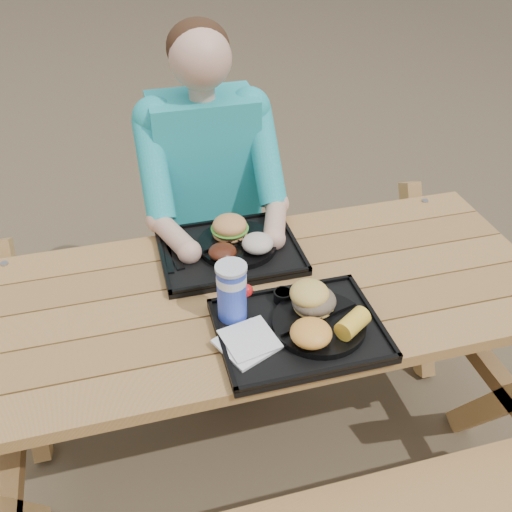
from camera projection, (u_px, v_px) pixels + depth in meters
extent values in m
plane|color=#999999|center=(256.00, 440.00, 2.18)|extent=(60.00, 60.00, 0.00)
cube|color=black|center=(299.00, 331.00, 1.58)|extent=(0.45, 0.35, 0.02)
cube|color=black|center=(230.00, 252.00, 1.87)|extent=(0.45, 0.35, 0.02)
cylinder|color=black|center=(319.00, 323.00, 1.57)|extent=(0.26, 0.26, 0.02)
cylinder|color=black|center=(238.00, 244.00, 1.87)|extent=(0.26, 0.26, 0.02)
cube|color=silver|center=(247.00, 343.00, 1.51)|extent=(0.18, 0.18, 0.02)
cylinder|color=#1A37CA|center=(232.00, 293.00, 1.56)|extent=(0.08, 0.08, 0.17)
cylinder|color=black|center=(283.00, 296.00, 1.65)|extent=(0.06, 0.06, 0.03)
cylinder|color=yellow|center=(303.00, 294.00, 1.66)|extent=(0.05, 0.05, 0.03)
ellipsoid|color=gold|center=(311.00, 333.00, 1.49)|extent=(0.11, 0.11, 0.06)
cube|color=black|center=(175.00, 256.00, 1.83)|extent=(0.04, 0.15, 0.01)
ellipsoid|color=#441A0D|center=(223.00, 252.00, 1.79)|extent=(0.09, 0.09, 0.04)
ellipsoid|color=beige|center=(258.00, 243.00, 1.81)|extent=(0.10, 0.10, 0.06)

